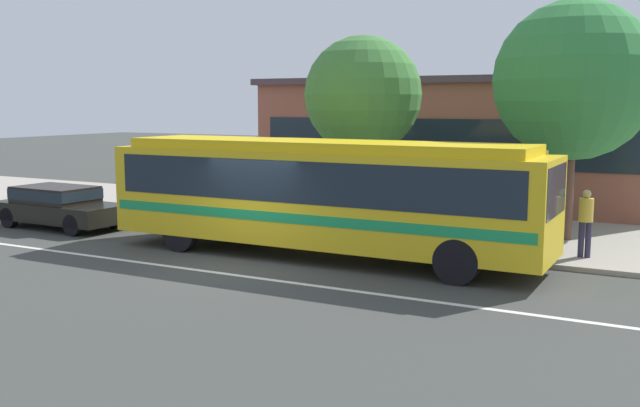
% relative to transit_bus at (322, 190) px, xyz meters
% --- Properties ---
extents(ground_plane, '(120.00, 120.00, 0.00)m').
position_rel_transit_bus_xyz_m(ground_plane, '(-1.26, -1.79, -1.70)').
color(ground_plane, '#3A3C39').
extents(sidewalk_slab, '(60.00, 8.00, 0.12)m').
position_rel_transit_bus_xyz_m(sidewalk_slab, '(-1.26, 5.35, -1.64)').
color(sidewalk_slab, '#A09689').
rests_on(sidewalk_slab, ground_plane).
extents(lane_stripe_center, '(56.00, 0.16, 0.01)m').
position_rel_transit_bus_xyz_m(lane_stripe_center, '(-1.26, -2.59, -1.70)').
color(lane_stripe_center, silver).
rests_on(lane_stripe_center, ground_plane).
extents(transit_bus, '(11.30, 2.46, 2.93)m').
position_rel_transit_bus_xyz_m(transit_bus, '(0.00, 0.00, 0.00)').
color(transit_bus, gold).
rests_on(transit_bus, ground_plane).
extents(sedan_behind_bus, '(4.39, 1.96, 1.29)m').
position_rel_transit_bus_xyz_m(sedan_behind_bus, '(-9.30, 0.07, -0.98)').
color(sedan_behind_bus, black).
rests_on(sedan_behind_bus, ground_plane).
extents(pedestrian_waiting_near_sign, '(0.36, 0.36, 1.66)m').
position_rel_transit_bus_xyz_m(pedestrian_waiting_near_sign, '(5.90, 2.54, -0.62)').
color(pedestrian_waiting_near_sign, '#2F2B48').
rests_on(pedestrian_waiting_near_sign, sidewalk_slab).
extents(pedestrian_walking_along_curb, '(0.36, 0.36, 1.70)m').
position_rel_transit_bus_xyz_m(pedestrian_walking_along_curb, '(1.01, 3.08, -0.59)').
color(pedestrian_walking_along_curb, '#33343F').
rests_on(pedestrian_walking_along_curb, sidewalk_slab).
extents(pedestrian_standing_by_tree, '(0.38, 0.38, 1.74)m').
position_rel_transit_bus_xyz_m(pedestrian_standing_by_tree, '(0.65, 2.11, -0.56)').
color(pedestrian_standing_by_tree, '#2C3F2C').
rests_on(pedestrian_standing_by_tree, sidewalk_slab).
extents(bus_stop_sign, '(0.11, 0.44, 2.61)m').
position_rel_transit_bus_xyz_m(bus_stop_sign, '(4.98, 1.93, 0.08)').
color(bus_stop_sign, gray).
rests_on(bus_stop_sign, sidewalk_slab).
extents(street_tree_near_stop, '(3.56, 3.56, 5.76)m').
position_rel_transit_bus_xyz_m(street_tree_near_stop, '(-0.90, 4.38, 2.39)').
color(street_tree_near_stop, brown).
rests_on(street_tree_near_stop, sidewalk_slab).
extents(street_tree_mid_block, '(4.29, 4.29, 6.48)m').
position_rel_transit_bus_xyz_m(street_tree_mid_block, '(5.14, 4.76, 2.75)').
color(street_tree_mid_block, brown).
rests_on(street_tree_mid_block, sidewalk_slab).
extents(station_building, '(14.92, 9.37, 4.79)m').
position_rel_transit_bus_xyz_m(station_building, '(0.07, 12.73, 0.70)').
color(station_building, '#965240').
rests_on(station_building, ground_plane).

